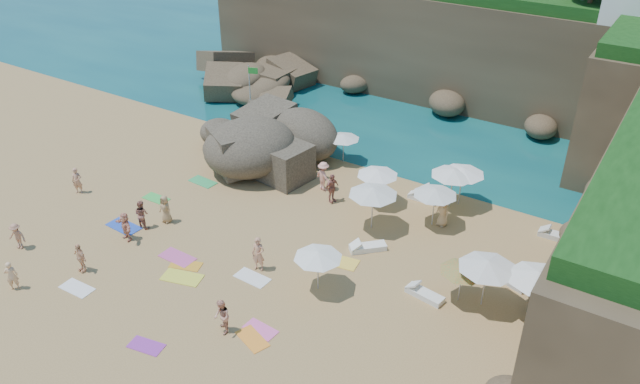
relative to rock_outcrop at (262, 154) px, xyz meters
The scene contains 48 objects.
ground 9.77m from the rock_outcrop, 54.45° to the right, with size 120.00×120.00×0.00m, color tan.
seawater 22.77m from the rock_outcrop, 75.55° to the left, with size 120.00×120.00×0.00m, color #0C4751.
cliff_back 19.12m from the rock_outcrop, 65.74° to the left, with size 44.00×8.00×8.00m, color brown.
rock_promontory 9.65m from the rock_outcrop, 123.45° to the left, with size 12.00×7.00×2.00m, color brown, non-canonical shape.
marina_masts 24.74m from the rock_outcrop, 116.13° to the left, with size 3.10×0.10×6.00m.
rock_outcrop is the anchor object (origin of this frame).
flag_pole 6.56m from the rock_outcrop, 133.35° to the left, with size 0.77×0.29×4.01m.
parasol_0 5.71m from the rock_outcrop, 21.27° to the left, with size 2.06×2.06×1.94m.
parasol_1 13.14m from the rock_outcrop, ahead, with size 2.37×2.37×2.24m.
parasol_2 9.60m from the rock_outcrop, ahead, with size 2.34×2.34×2.21m.
parasol_3 13.50m from the rock_outcrop, ahead, with size 2.50×2.50×2.37m.
parasol_4 13.14m from the rock_outcrop, ahead, with size 2.53×2.53×2.39m.
parasol_5 11.16m from the rock_outcrop, 20.39° to the right, with size 2.63×2.63×2.49m.
parasol_6 17.89m from the rock_outcrop, 22.84° to the right, with size 2.06×2.06×1.95m.
parasol_7 20.58m from the rock_outcrop, 17.89° to the right, with size 2.63×2.63×2.49m.
parasol_9 14.44m from the rock_outcrop, 42.45° to the right, with size 2.26×2.26×2.14m.
parasol_11 18.77m from the rock_outcrop, 20.93° to the right, with size 2.61×2.61×2.47m.
lounger_0 11.39m from the rock_outcrop, ahead, with size 1.70×0.57×0.26m, color white.
lounger_1 11.78m from the rock_outcrop, ahead, with size 1.76×0.59×0.27m, color white.
lounger_2 18.92m from the rock_outcrop, ahead, with size 1.84×0.61×0.29m, color silver.
lounger_3 16.82m from the rock_outcrop, 26.68° to the right, with size 1.83×0.61×0.28m, color white.
lounger_4 18.46m from the rock_outcrop, 13.76° to the right, with size 1.93×0.64×0.30m, color white.
lounger_5 12.42m from the rock_outcrop, 27.24° to the right, with size 1.88×0.63×0.29m, color white.
towel_1 11.87m from the rock_outcrop, 73.90° to the right, with size 1.85×0.93×0.03m, color #CD4F8F.
towel_2 12.34m from the rock_outcrop, 70.68° to the right, with size 1.55×0.77×0.03m, color orange.
towel_3 8.03m from the rock_outcrop, 102.79° to the right, with size 1.56×0.78×0.03m, color green.
towel_4 13.29m from the rock_outcrop, 69.70° to the right, with size 1.95×0.97×0.03m, color yellow.
towel_5 15.74m from the rock_outcrop, 86.32° to the right, with size 1.65×0.83×0.03m, color white.
towel_6 17.88m from the rock_outcrop, 68.61° to the right, with size 1.51×0.75×0.03m, color purple.
towel_8 10.95m from the rock_outcrop, 95.82° to the right, with size 1.94×0.97×0.03m, color blue.
towel_9 16.62m from the rock_outcrop, 53.22° to the right, with size 1.50×0.75×0.03m, color pink.
towel_10 17.17m from the rock_outcrop, 54.34° to the right, with size 1.59×0.80×0.03m, color orange.
towel_11 4.96m from the rock_outcrop, 99.29° to the right, with size 1.72×0.86×0.03m, color green.
towel_12 12.65m from the rock_outcrop, 35.45° to the right, with size 1.94×0.97×0.03m, color yellow.
towel_13 13.04m from the rock_outcrop, 55.04° to the right, with size 1.73×0.86×0.03m, color white.
person_stand_0 11.52m from the rock_outcrop, 121.91° to the right, with size 0.59×0.39×1.62m, color tan.
person_stand_1 10.36m from the rock_outcrop, 91.05° to the right, with size 0.80×0.62×1.64m, color #A36551.
person_stand_2 6.19m from the rock_outcrop, 16.37° to the right, with size 1.17×0.48×1.81m, color #F8A38D.
person_stand_3 7.53m from the rock_outcrop, 20.61° to the right, with size 1.04×0.43×1.78m, color #A56152.
person_stand_4 13.43m from the rock_outcrop, ahead, with size 0.81×0.44×1.67m, color tan.
person_stand_5 2.10m from the rock_outcrop, 168.29° to the right, with size 1.69×0.49×1.82m, color tan.
person_stand_6 17.32m from the rock_outcrop, 94.76° to the right, with size 0.55×0.36×1.52m, color #F3BD8A.
person_lie_0 15.67m from the rock_outcrop, 105.06° to the right, with size 0.93×1.44×0.38m, color tan.
person_lie_1 14.65m from the rock_outcrop, 89.34° to the right, with size 0.91×1.55×0.38m, color #F8BD8D.
person_lie_2 9.29m from the rock_outcrop, 86.80° to the right, with size 0.78×1.60×0.43m, color #AA8455.
person_lie_3 11.61m from the rock_outcrop, 90.16° to the right, with size 1.46×1.57×0.42m, color tan.
person_lie_4 12.39m from the rock_outcrop, 53.59° to the right, with size 0.65×1.79×0.43m, color tan.
person_lie_5 16.73m from the rock_outcrop, 58.65° to the right, with size 0.80×1.65×0.62m, color tan.
Camera 1 is at (17.18, -20.93, 18.73)m, focal length 35.00 mm.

